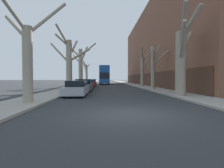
% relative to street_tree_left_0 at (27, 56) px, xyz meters
% --- Properties ---
extents(ground_plane, '(300.00, 300.00, 0.00)m').
position_rel_street_tree_left_0_xyz_m(ground_plane, '(5.49, -3.12, -2.82)').
color(ground_plane, '#2B2D30').
extents(sidewalk_left, '(2.82, 120.00, 0.12)m').
position_rel_street_tree_left_0_xyz_m(sidewalk_left, '(-0.44, 46.88, -2.76)').
color(sidewalk_left, gray).
rests_on(sidewalk_left, ground).
extents(sidewalk_right, '(2.82, 120.00, 0.12)m').
position_rel_street_tree_left_0_xyz_m(sidewalk_right, '(11.41, 46.88, -2.76)').
color(sidewalk_right, gray).
rests_on(sidewalk_right, ground).
extents(building_facade_right, '(10.08, 49.46, 15.96)m').
position_rel_street_tree_left_0_xyz_m(building_facade_right, '(17.81, 26.65, 5.14)').
color(building_facade_right, brown).
rests_on(building_facade_right, ground).
extents(street_tree_left_0, '(3.59, 3.71, 6.58)m').
position_rel_street_tree_left_0_xyz_m(street_tree_left_0, '(0.00, 0.00, 0.00)').
color(street_tree_left_0, gray).
rests_on(street_tree_left_0, ground).
extents(street_tree_left_1, '(5.23, 2.92, 7.90)m').
position_rel_street_tree_left_0_xyz_m(street_tree_left_1, '(0.01, 11.85, 0.83)').
color(street_tree_left_1, gray).
rests_on(street_tree_left_1, ground).
extents(street_tree_left_2, '(5.50, 2.54, 8.31)m').
position_rel_street_tree_left_0_xyz_m(street_tree_left_2, '(0.07, 22.51, 1.18)').
color(street_tree_left_2, gray).
rests_on(street_tree_left_2, ground).
extents(street_tree_left_3, '(1.84, 3.28, 6.03)m').
position_rel_street_tree_left_0_xyz_m(street_tree_left_3, '(-0.12, 34.45, 0.09)').
color(street_tree_left_3, gray).
rests_on(street_tree_left_3, ground).
extents(street_tree_right_0, '(2.41, 3.55, 7.04)m').
position_rel_street_tree_left_0_xyz_m(street_tree_right_0, '(10.94, 3.87, 0.43)').
color(street_tree_right_0, gray).
rests_on(street_tree_right_0, ground).
extents(street_tree_right_1, '(2.35, 2.76, 6.20)m').
position_rel_street_tree_left_0_xyz_m(street_tree_right_1, '(10.97, 12.34, 0.28)').
color(street_tree_right_1, gray).
rests_on(street_tree_right_1, ground).
extents(street_tree_right_2, '(3.38, 4.31, 7.00)m').
position_rel_street_tree_left_0_xyz_m(street_tree_right_2, '(11.14, 19.43, 0.28)').
color(street_tree_right_2, gray).
rests_on(street_tree_right_2, ground).
extents(double_decker_bus, '(2.50, 10.95, 4.60)m').
position_rel_street_tree_left_0_xyz_m(double_decker_bus, '(4.51, 35.52, -0.22)').
color(double_decker_bus, '#19519E').
rests_on(double_decker_bus, ground).
extents(parked_car_0, '(1.80, 4.19, 1.32)m').
position_rel_street_tree_left_0_xyz_m(parked_car_0, '(2.07, 4.79, -2.19)').
color(parked_car_0, '#9EA3AD').
rests_on(parked_car_0, ground).
extents(parked_car_1, '(1.89, 4.20, 1.43)m').
position_rel_street_tree_left_0_xyz_m(parked_car_1, '(2.07, 10.03, -2.15)').
color(parked_car_1, '#4C5156').
rests_on(parked_car_1, ground).
extents(parked_car_2, '(1.76, 4.46, 1.36)m').
position_rel_street_tree_left_0_xyz_m(parked_car_2, '(2.07, 15.86, -2.17)').
color(parked_car_2, maroon).
rests_on(parked_car_2, ground).
extents(parked_car_3, '(1.75, 4.32, 1.37)m').
position_rel_street_tree_left_0_xyz_m(parked_car_3, '(2.07, 22.30, -2.17)').
color(parked_car_3, maroon).
rests_on(parked_car_3, ground).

